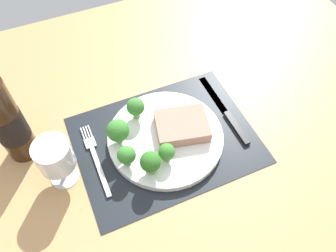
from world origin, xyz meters
TOP-DOWN VIEW (x-y plane):
  - ground_plane at (0.00, 0.00)cm, footprint 140.00×110.00cm
  - placemat at (0.00, 0.00)cm, footprint 40.27×30.61cm
  - plate at (0.00, 0.00)cm, footprint 26.23×26.23cm
  - steak at (4.05, -0.26)cm, footprint 13.34×11.54cm
  - broccoli_back_left at (-9.89, 2.75)cm, footprint 4.98×4.98cm
  - broccoli_near_fork at (-4.08, 7.66)cm, footprint 4.12×4.12cm
  - broccoli_front_edge at (-2.18, -5.70)cm, footprint 3.58×3.58cm
  - broccoli_near_steak at (-10.18, -3.33)cm, footprint 3.91×3.91cm
  - broccoli_center at (-6.33, -7.09)cm, footprint 4.36×4.36cm
  - fork at (-16.15, 1.42)cm, footprint 2.40×19.20cm
  - knife at (16.46, 0.53)cm, footprint 1.80×23.00cm
  - wine_bottle at (-30.11, 10.17)cm, footprint 6.62×6.62cm
  - wine_glass at (-23.43, -0.10)cm, footprint 7.35×7.35cm

SIDE VIEW (x-z plane):
  - ground_plane at x=0.00cm, z-range -3.00..0.00cm
  - placemat at x=0.00cm, z-range 0.00..0.30cm
  - fork at x=-16.15cm, z-range 0.30..0.80cm
  - knife at x=16.46cm, z-range 0.20..1.00cm
  - plate at x=0.00cm, z-range 0.30..1.90cm
  - steak at x=4.05cm, z-range 1.90..4.77cm
  - broccoli_front_edge at x=-2.18cm, z-range 2.32..7.07cm
  - broccoli_near_steak at x=-10.18cm, z-range 2.43..7.70cm
  - broccoli_near_fork at x=-4.08cm, z-range 2.53..8.24cm
  - broccoli_center at x=-6.33cm, z-range 2.51..8.57cm
  - broccoli_back_left at x=-9.89cm, z-range 2.56..9.00cm
  - wine_glass at x=-23.43cm, z-range 2.10..13.96cm
  - wine_bottle at x=-30.11cm, z-range -3.82..25.98cm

